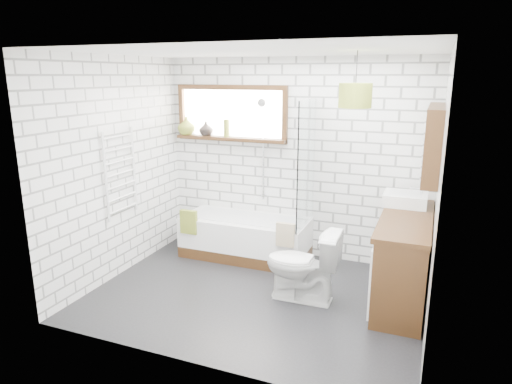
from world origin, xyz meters
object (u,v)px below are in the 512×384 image
at_px(basin, 405,199).
at_px(vanity, 404,258).
at_px(toilet, 302,265).
at_px(bathtub, 246,237).
at_px(pendant, 355,95).

bearing_deg(basin, vanity, -82.31).
xyz_separation_m(basin, toilet, (-0.91, -0.86, -0.58)).
bearing_deg(basin, bathtub, -179.82).
xyz_separation_m(basin, pendant, (-0.48, -0.76, 1.14)).
bearing_deg(vanity, basin, 97.69).
height_order(bathtub, basin, basin).
relative_size(basin, pendant, 1.50).
bearing_deg(vanity, toilet, -156.65).
xyz_separation_m(vanity, basin, (-0.06, 0.44, 0.51)).
height_order(bathtub, toilet, toilet).
bearing_deg(toilet, vanity, 112.44).
distance_m(bathtub, pendant, 2.45).
distance_m(bathtub, vanity, 2.03).
height_order(vanity, toilet, vanity).
xyz_separation_m(bathtub, basin, (1.91, 0.01, 0.70)).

